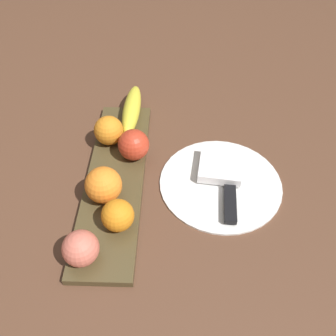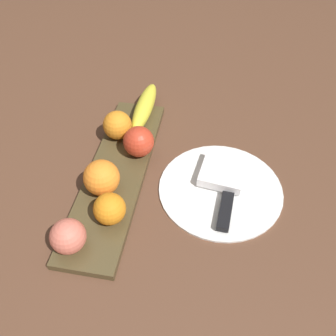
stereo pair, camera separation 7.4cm
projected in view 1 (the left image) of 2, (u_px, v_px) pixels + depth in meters
ground_plane at (129, 186)px, 0.77m from camera, size 2.40×2.40×0.00m
fruit_tray at (116, 179)px, 0.77m from camera, size 0.47×0.12×0.02m
apple at (134, 145)px, 0.78m from camera, size 0.07×0.07×0.07m
banana at (132, 109)px, 0.89m from camera, size 0.19×0.05×0.04m
orange_near_apple at (109, 130)px, 0.82m from camera, size 0.07×0.07×0.07m
orange_near_banana at (118, 215)px, 0.66m from camera, size 0.06×0.06×0.06m
orange_center at (104, 185)px, 0.70m from camera, size 0.07×0.07×0.07m
peach at (81, 248)px, 0.61m from camera, size 0.06×0.06×0.06m
dinner_plate at (221, 182)px, 0.77m from camera, size 0.26×0.26×0.01m
folded_napkin at (220, 167)px, 0.78m from camera, size 0.10×0.10×0.02m
knife at (230, 198)px, 0.73m from camera, size 0.18×0.03×0.01m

